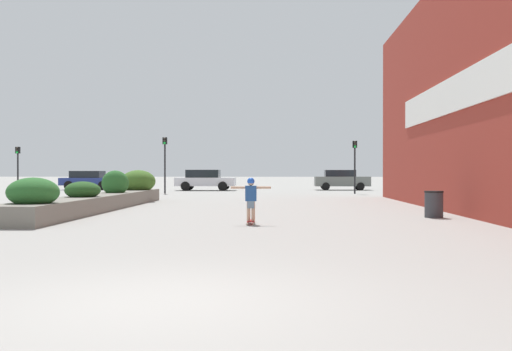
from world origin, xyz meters
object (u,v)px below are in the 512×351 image
car_center_left (491,180)px  car_center_right (205,180)px  traffic_light_right (355,158)px  car_leftmost (341,180)px  skateboarder (251,195)px  trash_bin (434,204)px  skateboard (251,222)px  car_rightmost (89,180)px  traffic_light_left (165,155)px  traffic_light_far_left (18,161)px

car_center_left → car_center_right: (-20.55, 2.17, -0.01)m
car_center_right → traffic_light_right: size_ratio=1.31×
car_leftmost → car_center_right: 10.57m
skateboarder → trash_bin: skateboarder is taller
skateboard → car_center_right: car_center_right is taller
car_rightmost → traffic_light_left: traffic_light_left is taller
skateboarder → car_center_left: size_ratio=0.27×
trash_bin → car_leftmost: 26.55m
car_center_right → traffic_light_far_left: 13.16m
skateboarder → car_center_right: 27.91m
skateboard → traffic_light_far_left: traffic_light_far_left is taller
skateboarder → car_rightmost: (-14.23, 28.78, -0.01)m
traffic_light_right → skateboarder: bearing=-104.7°
skateboard → car_leftmost: 29.53m
car_leftmost → car_rightmost: size_ratio=0.98×
car_leftmost → traffic_light_left: bearing=-58.5°
car_leftmost → car_rightmost: bearing=-89.4°
car_rightmost → traffic_light_right: size_ratio=1.26×
car_leftmost → traffic_light_right: 7.74m
skateboard → traffic_light_far_left: bearing=126.5°
car_leftmost → car_center_left: 10.74m
skateboard → traffic_light_far_left: 28.03m
skateboarder → car_leftmost: (5.57, 28.99, 0.00)m
trash_bin → skateboard: bearing=-156.2°
traffic_light_right → car_center_right: bearing=149.9°
skateboarder → car_center_left: bearing=57.6°
car_leftmost → traffic_light_far_left: 23.49m
car_leftmost → car_center_left: car_center_left is taller
car_rightmost → traffic_light_left: (7.50, -7.31, 1.69)m
trash_bin → car_center_left: car_center_left is taller
car_leftmost → traffic_light_far_left: traffic_light_far_left is taller
trash_bin → car_center_right: bearing=112.7°
trash_bin → traffic_light_right: (0.04, 18.96, 1.91)m
car_center_right → traffic_light_far_left: bearing=-66.5°
traffic_light_left → traffic_light_far_left: bearing=175.5°
skateboarder → traffic_light_left: bearing=106.7°
traffic_light_right → trash_bin: bearing=-90.1°
car_center_left → traffic_light_right: traffic_light_right is taller
car_leftmost → traffic_light_right: size_ratio=1.24×
skateboarder → car_center_right: size_ratio=0.26×
car_center_left → traffic_light_far_left: traffic_light_far_left is taller
car_rightmost → car_leftmost: bearing=90.6°
car_leftmost → car_center_left: bearing=70.0°
car_leftmost → trash_bin: bearing=-0.0°
skateboard → skateboarder: bearing=-90.7°
skateboard → car_rightmost: 32.11m
traffic_light_left → traffic_light_far_left: (-10.18, 0.80, -0.34)m
car_center_right → traffic_light_far_left: size_ratio=1.44×
car_center_left → car_center_right: size_ratio=0.96×
car_leftmost → traffic_light_left: size_ratio=1.15×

